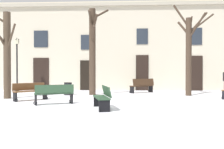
# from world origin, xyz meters

# --- Properties ---
(ground_plane) EXTENTS (31.23, 31.23, 0.00)m
(ground_plane) POSITION_xyz_m (0.00, 0.00, 0.00)
(ground_plane) COLOR white
(building_facade) EXTENTS (19.52, 0.60, 6.63)m
(building_facade) POSITION_xyz_m (-0.00, 7.52, 3.37)
(building_facade) COLOR beige
(building_facade) RESTS_ON ground
(tree_center) EXTENTS (2.40, 1.67, 5.44)m
(tree_center) POSITION_xyz_m (4.46, 3.42, 2.66)
(tree_center) COLOR #423326
(tree_center) RESTS_ON ground
(tree_right_of_center) EXTENTS (1.14, 2.19, 5.42)m
(tree_right_of_center) POSITION_xyz_m (-1.29, 3.59, 2.83)
(tree_right_of_center) COLOR #423326
(tree_right_of_center) RESTS_ON ground
(tree_near_facade) EXTENTS (1.90, 2.04, 4.74)m
(tree_near_facade) POSITION_xyz_m (-5.61, 1.28, 2.48)
(tree_near_facade) COLOR #4C3D2D
(tree_near_facade) RESTS_ON ground
(streetlamp) EXTENTS (0.30, 0.30, 3.73)m
(streetlamp) POSITION_xyz_m (-6.79, 5.51, 2.29)
(streetlamp) COLOR black
(streetlamp) RESTS_ON ground
(litter_bin) EXTENTS (0.49, 0.49, 0.76)m
(litter_bin) POSITION_xyz_m (-2.77, 3.37, 0.38)
(litter_bin) COLOR black
(litter_bin) RESTS_ON ground
(bench_back_to_back_right) EXTENTS (1.56, 1.48, 0.87)m
(bench_back_to_back_right) POSITION_xyz_m (-4.05, 0.45, 0.45)
(bench_back_to_back_right) COLOR brown
(bench_back_to_back_right) RESTS_ON ground
(bench_back_to_back_left) EXTENTS (0.88, 1.74, 0.90)m
(bench_back_to_back_left) POSITION_xyz_m (-0.16, -2.34, 0.46)
(bench_back_to_back_left) COLOR #2D4C33
(bench_back_to_back_left) RESTS_ON ground
(bench_facing_shops) EXTENTS (1.66, 1.35, 0.94)m
(bench_facing_shops) POSITION_xyz_m (1.80, 5.21, 0.48)
(bench_facing_shops) COLOR #3D2819
(bench_facing_shops) RESTS_ON ground
(bench_far_corner) EXTENTS (1.72, 1.10, 0.88)m
(bench_far_corner) POSITION_xyz_m (-2.42, -1.07, 0.47)
(bench_far_corner) COLOR #2D4C33
(bench_far_corner) RESTS_ON ground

